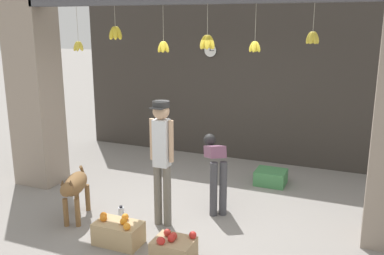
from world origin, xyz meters
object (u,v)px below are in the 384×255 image
Objects in this scene: worker_stooping at (215,165)px; fruit_crate_apples at (173,248)px; produce_box_green at (271,177)px; water_bottle at (121,215)px; dog at (75,187)px; wall_clock at (210,51)px; shopkeeper at (162,153)px; fruit_crate_oranges at (118,232)px.

worker_stooping is 2.20× the size of fruit_crate_apples.
produce_box_green is 2.08× the size of water_bottle.
produce_box_green is at bearing 79.00° from fruit_crate_apples.
wall_clock is (0.70, 3.51, 1.68)m from dog.
shopkeeper reaches higher than produce_box_green.
fruit_crate_oranges is at bearing 67.06° from shopkeeper.
dog is 2.02m from worker_stooping.
produce_box_green is (1.04, 2.06, -0.91)m from shopkeeper.
wall_clock is (-1.00, 3.92, 2.04)m from fruit_crate_apples.
dog reaches higher than water_bottle.
dog is 1.59× the size of fruit_crate_oranges.
wall_clock reaches higher than produce_box_green.
worker_stooping is 1.52m from water_bottle.
fruit_crate_oranges is (-0.77, -1.45, -0.54)m from worker_stooping.
wall_clock is at bearing 104.34° from fruit_crate_apples.
water_bottle is (-1.61, -2.23, -0.01)m from produce_box_green.
fruit_crate_oranges is 4.37m from wall_clock.
shopkeeper is at bearing 67.52° from fruit_crate_oranges.
worker_stooping is 2.04× the size of produce_box_green.
worker_stooping reaches higher than fruit_crate_apples.
water_bottle is at bearing -170.39° from worker_stooping.
fruit_crate_oranges is at bearing -150.05° from worker_stooping.
shopkeeper is at bearing 84.23° from dog.
worker_stooping is at bearing -67.84° from wall_clock.
fruit_crate_oranges is 2.29× the size of wall_clock.
dog is 0.55× the size of shopkeeper.
worker_stooping is at bearing 101.86° from dog.
worker_stooping reaches higher than water_bottle.
dog is at bearing 158.57° from fruit_crate_oranges.
wall_clock is at bearing -81.55° from shopkeeper.
shopkeeper is at bearing -81.09° from wall_clock.
dog is at bearing 166.70° from fruit_crate_apples.
fruit_crate_apples is at bearing -121.48° from worker_stooping.
fruit_crate_apples is at bearing -3.09° from fruit_crate_oranges.
wall_clock is at bearing 93.19° from fruit_crate_oranges.
shopkeeper is 2.92× the size of fruit_crate_oranges.
fruit_crate_oranges is at bearing 176.91° from fruit_crate_apples.
dog reaches higher than fruit_crate_oranges.
water_bottle is at bearing 152.34° from fruit_crate_apples.
shopkeeper is at bearing -116.84° from produce_box_green.
worker_stooping is (0.49, 0.76, -0.34)m from shopkeeper.
shopkeeper is 0.97m from worker_stooping.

